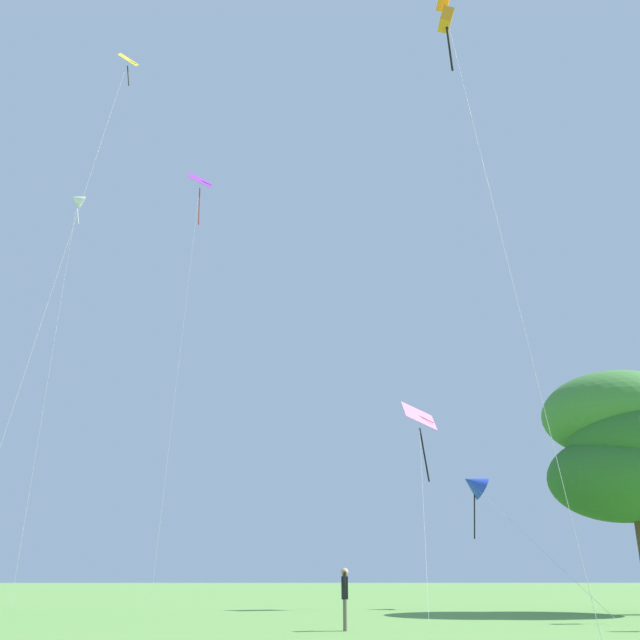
{
  "coord_description": "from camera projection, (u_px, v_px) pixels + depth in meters",
  "views": [
    {
      "loc": [
        -2.44,
        -5.55,
        1.53
      ],
      "look_at": [
        -1.8,
        30.0,
        14.65
      ],
      "focal_mm": 39.17,
      "sensor_mm": 36.0,
      "label": 1
    }
  ],
  "objects": [
    {
      "name": "person_far_back",
      "position": [
        345.0,
        593.0,
        21.32
      ],
      "size": [
        0.24,
        0.58,
        1.79
      ],
      "color": "#665B4C",
      "rests_on": "ground_plane"
    },
    {
      "name": "kite_blue_delta",
      "position": [
        474.0,
        484.0,
        37.59
      ],
      "size": [
        3.84,
        9.7,
        7.08
      ],
      "color": "blue",
      "rests_on": "ground_plane"
    },
    {
      "name": "kite_yellow_diamond",
      "position": [
        120.0,
        89.0,
        37.3
      ],
      "size": [
        2.26,
        7.28,
        29.0
      ],
      "color": "yellow",
      "rests_on": "ground_plane"
    },
    {
      "name": "kite_pink_low",
      "position": [
        421.0,
        429.0,
        38.09
      ],
      "size": [
        2.47,
        10.06,
        10.73
      ],
      "color": "pink",
      "rests_on": "ground_plane"
    },
    {
      "name": "kite_orange_box",
      "position": [
        446.0,
        12.0,
        29.83
      ],
      "size": [
        0.67,
        8.69,
        25.41
      ],
      "color": "orange",
      "rests_on": "ground_plane"
    },
    {
      "name": "tree_right_cluster",
      "position": [
        623.0,
        446.0,
        32.79
      ],
      "size": [
        6.91,
        7.07,
        10.91
      ],
      "color": "brown",
      "rests_on": "ground_plane"
    },
    {
      "name": "kite_purple_streamer",
      "position": [
        199.0,
        197.0,
        51.64
      ],
      "size": [
        1.85,
        7.88,
        30.26
      ],
      "color": "purple",
      "rests_on": "ground_plane"
    },
    {
      "name": "kite_white_distant",
      "position": [
        77.0,
        200.0,
        51.08
      ],
      "size": [
        2.66,
        7.34,
        28.13
      ],
      "color": "white",
      "rests_on": "ground_plane"
    }
  ]
}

